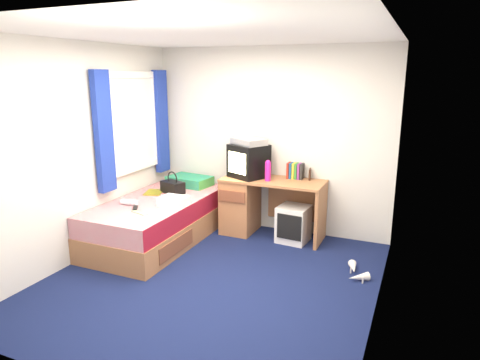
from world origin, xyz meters
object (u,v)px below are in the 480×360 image
at_px(aerosol_can, 265,170).
at_px(remote_control, 135,208).
at_px(picture_frame, 310,174).
at_px(water_bottle, 129,202).
at_px(desk, 253,203).
at_px(pink_water_bottle, 268,172).
at_px(handbag, 173,187).
at_px(bed, 159,220).
at_px(crt_tv, 248,161).
at_px(storage_cube, 294,224).
at_px(colour_swatch_fan, 139,213).
at_px(pillow, 190,181).
at_px(vcr, 249,142).
at_px(magazine, 154,192).
at_px(white_heels, 356,272).
at_px(towel, 174,201).

relative_size(aerosol_can, remote_control, 1.21).
height_order(picture_frame, water_bottle, picture_frame).
bearing_deg(picture_frame, desk, -175.77).
bearing_deg(pink_water_bottle, aerosol_can, 120.16).
relative_size(pink_water_bottle, handbag, 0.67).
relative_size(bed, crt_tv, 3.62).
distance_m(handbag, water_bottle, 0.69).
xyz_separation_m(storage_cube, colour_swatch_fan, (-1.44, -1.19, 0.32)).
height_order(pillow, storage_cube, pillow).
relative_size(vcr, pink_water_bottle, 1.79).
relative_size(desk, magazine, 4.64).
height_order(vcr, remote_control, vcr).
relative_size(vcr, colour_swatch_fan, 1.89).
relative_size(bed, desk, 1.54).
bearing_deg(crt_tv, water_bottle, -110.34).
bearing_deg(white_heels, handbag, 171.90).
relative_size(pink_water_bottle, towel, 0.76).
relative_size(pink_water_bottle, water_bottle, 1.16).
relative_size(handbag, magazine, 1.24).
xyz_separation_m(vcr, towel, (-0.60, -0.87, -0.62)).
relative_size(water_bottle, remote_control, 1.25).
distance_m(colour_swatch_fan, remote_control, 0.18).
relative_size(pink_water_bottle, aerosol_can, 1.20).
bearing_deg(pillow, pink_water_bottle, -5.29).
distance_m(handbag, white_heels, 2.52).
bearing_deg(pillow, towel, -71.57).
bearing_deg(desk, vcr, 176.62).
bearing_deg(pillow, handbag, -90.13).
bearing_deg(storage_cube, towel, -143.05).
relative_size(pink_water_bottle, remote_control, 1.46).
distance_m(pink_water_bottle, colour_swatch_fan, 1.64).
bearing_deg(bed, storage_cube, 22.71).
bearing_deg(colour_swatch_fan, handbag, 97.01).
bearing_deg(picture_frame, water_bottle, -156.02).
distance_m(desk, colour_swatch_fan, 1.54).
height_order(bed, picture_frame, picture_frame).
height_order(vcr, pink_water_bottle, vcr).
bearing_deg(vcr, white_heels, 3.84).
bearing_deg(bed, crt_tv, 38.96).
xyz_separation_m(handbag, remote_control, (-0.03, -0.76, -0.07)).
bearing_deg(water_bottle, aerosol_can, 42.27).
xyz_separation_m(vcr, colour_swatch_fan, (-0.79, -1.28, -0.67)).
bearing_deg(pink_water_bottle, storage_cube, 0.93).
bearing_deg(magazine, bed, -47.14).
bearing_deg(colour_swatch_fan, towel, 64.83).
bearing_deg(desk, bed, -143.00).
bearing_deg(white_heels, remote_control, -170.49).
bearing_deg(handbag, water_bottle, -87.33).
bearing_deg(desk, towel, -127.39).
xyz_separation_m(picture_frame, magazine, (-1.89, -0.68, -0.27)).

